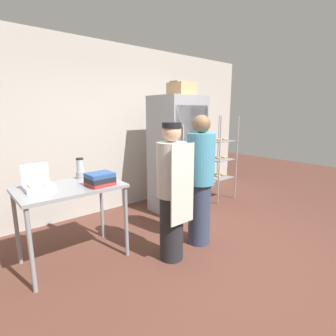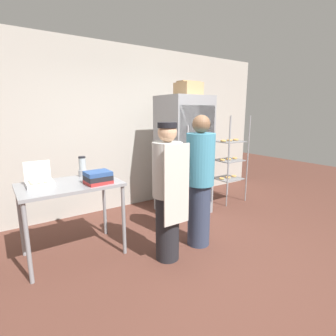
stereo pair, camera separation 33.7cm
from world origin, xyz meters
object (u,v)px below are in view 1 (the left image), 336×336
refrigerator (177,156)px  baking_rack (219,158)px  donut_box (38,186)px  binder_stack (100,179)px  blender_pitcher (80,169)px  person_baker (172,191)px  person_customer (200,180)px  cardboard_storage_box (181,89)px

refrigerator → baking_rack: 1.09m
refrigerator → donut_box: (-2.27, -0.33, -0.04)m
baking_rack → binder_stack: size_ratio=5.56×
refrigerator → baking_rack: (1.08, -0.02, -0.17)m
baking_rack → blender_pitcher: 2.82m
person_baker → person_customer: 0.54m
binder_stack → person_baker: bearing=-40.5°
blender_pitcher → person_baker: person_baker is taller
donut_box → cardboard_storage_box: (2.32, 0.30, 1.12)m
refrigerator → cardboard_storage_box: size_ratio=5.46×
donut_box → binder_stack: 0.63m
refrigerator → blender_pitcher: size_ratio=7.69×
donut_box → person_baker: (1.19, -0.78, -0.11)m
binder_stack → donut_box: bearing=156.2°
cardboard_storage_box → person_baker: 1.99m
person_baker → person_customer: person_customer is taller
refrigerator → binder_stack: 1.79m
person_baker → refrigerator: bearing=45.8°
baking_rack → binder_stack: baking_rack is taller
refrigerator → blender_pitcher: (-1.73, -0.13, 0.03)m
binder_stack → baking_rack: bearing=11.6°
donut_box → person_baker: 1.43m
baking_rack → binder_stack: (-2.77, -0.57, 0.16)m
blender_pitcher → person_baker: bearing=-56.4°
donut_box → person_customer: 1.87m
person_customer → donut_box: bearing=157.6°
donut_box → person_customer: (1.73, -0.71, -0.09)m
binder_stack → person_baker: person_baker is taller
refrigerator → person_baker: 1.56m
donut_box → cardboard_storage_box: size_ratio=0.78×
donut_box → blender_pitcher: bearing=20.6°
person_baker → person_customer: bearing=7.1°
refrigerator → cardboard_storage_box: cardboard_storage_box is taller
blender_pitcher → baking_rack: bearing=2.2°
cardboard_storage_box → donut_box: bearing=-172.7°
person_baker → person_customer: (0.53, 0.07, 0.02)m
baking_rack → blender_pitcher: size_ratio=6.43×
refrigerator → person_customer: refrigerator is taller
blender_pitcher → binder_stack: blender_pitcher is taller
baking_rack → donut_box: 3.37m
binder_stack → refrigerator: bearing=19.1°
refrigerator → baking_rack: bearing=-1.0°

